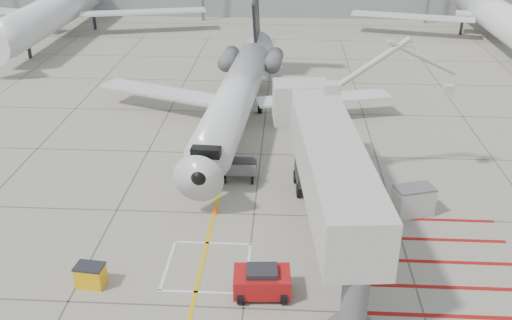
# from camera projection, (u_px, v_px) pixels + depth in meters

# --- Properties ---
(ground_plane) EXTENTS (260.00, 260.00, 0.00)m
(ground_plane) POSITION_uv_depth(u_px,v_px,m) (249.00, 256.00, 29.08)
(ground_plane) COLOR #9B9685
(ground_plane) RESTS_ON ground
(regional_jet) EXTENTS (26.58, 32.54, 8.12)m
(regional_jet) POSITION_uv_depth(u_px,v_px,m) (231.00, 86.00, 40.54)
(regional_jet) COLOR silver
(regional_jet) RESTS_ON ground_plane
(jet_bridge) EXTENTS (10.82, 19.96, 7.68)m
(jet_bridge) POSITION_uv_depth(u_px,v_px,m) (332.00, 181.00, 28.22)
(jet_bridge) COLOR beige
(jet_bridge) RESTS_ON ground_plane
(pushback_tug) EXTENTS (2.69, 1.77, 1.51)m
(pushback_tug) POSITION_uv_depth(u_px,v_px,m) (262.00, 281.00, 26.05)
(pushback_tug) COLOR #AA1012
(pushback_tug) RESTS_ON ground_plane
(spill_bin) EXTENTS (1.38, 1.00, 1.12)m
(spill_bin) POSITION_uv_depth(u_px,v_px,m) (91.00, 275.00, 26.73)
(spill_bin) COLOR #EEAD0D
(spill_bin) RESTS_ON ground_plane
(baggage_cart) EXTENTS (2.19, 1.38, 1.38)m
(baggage_cart) POSITION_uv_depth(u_px,v_px,m) (239.00, 170.00, 36.19)
(baggage_cart) COLOR #56555A
(baggage_cart) RESTS_ON ground_plane
(ground_power_unit) EXTENTS (2.45, 1.86, 1.72)m
(ground_power_unit) POSITION_uv_depth(u_px,v_px,m) (413.00, 201.00, 32.37)
(ground_power_unit) COLOR #BAB9B1
(ground_power_unit) RESTS_ON ground_plane
(cone_nose) EXTENTS (0.40, 0.40, 0.56)m
(cone_nose) POSITION_uv_depth(u_px,v_px,m) (215.00, 209.00, 32.69)
(cone_nose) COLOR orange
(cone_nose) RESTS_ON ground_plane
(cone_side) EXTENTS (0.31, 0.31, 0.44)m
(cone_side) POSITION_uv_depth(u_px,v_px,m) (320.00, 188.00, 35.05)
(cone_side) COLOR #F2570C
(cone_side) RESTS_ON ground_plane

